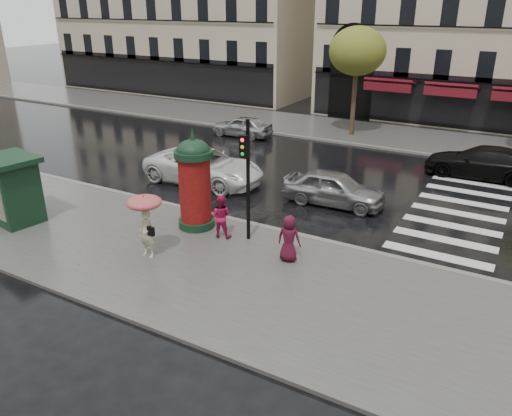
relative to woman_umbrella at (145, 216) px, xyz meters
The scene contains 17 objects.
ground 2.94m from the woman_umbrella, 23.07° to the left, with size 160.00×160.00×0.00m, color black.
near_sidewalk 2.78m from the woman_umbrella, 11.75° to the left, with size 90.00×7.00×0.12m, color #474744.
far_sidewalk 20.16m from the woman_umbrella, 83.45° to the left, with size 90.00×6.00×0.12m, color #474744.
near_kerb 4.83m from the woman_umbrella, 60.02° to the left, with size 90.00×0.25×0.14m, color slate.
far_kerb 17.20m from the woman_umbrella, 82.30° to the left, with size 90.00×0.25×0.14m, color slate.
zebra_crossing 13.53m from the woman_umbrella, 51.90° to the left, with size 3.60×11.75×0.01m, color silver.
tree_far_left 19.32m from the woman_umbrella, 89.11° to the left, with size 3.40×3.40×6.64m.
woman_umbrella is the anchor object (origin of this frame).
woman_red 2.82m from the woman_umbrella, 62.26° to the left, with size 0.76×0.60×1.57m, color #B51649.
man_burgundy 4.68m from the woman_umbrella, 25.95° to the left, with size 0.76×0.50×1.56m, color #4E0F24.
morris_column 2.76m from the woman_umbrella, 90.41° to the left, with size 1.40×1.40×3.76m.
traffic_light 3.67m from the woman_umbrella, 50.70° to the left, with size 0.27×0.40×4.30m.
newsstand 6.30m from the woman_umbrella, behind, with size 2.38×2.11×2.55m.
car_silver 8.42m from the woman_umbrella, 65.02° to the left, with size 1.72×4.27×1.45m, color #A2A2A6.
car_white 7.72m from the woman_umbrella, 111.12° to the left, with size 2.64×5.72×1.59m, color white.
car_black 16.77m from the woman_umbrella, 59.58° to the left, with size 2.13×5.24×1.52m, color black.
car_far_silver 16.56m from the woman_umbrella, 110.19° to the left, with size 1.55×3.85×1.31m, color #B1B1B6.
Camera 1 is at (8.05, -12.00, 7.95)m, focal length 35.00 mm.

